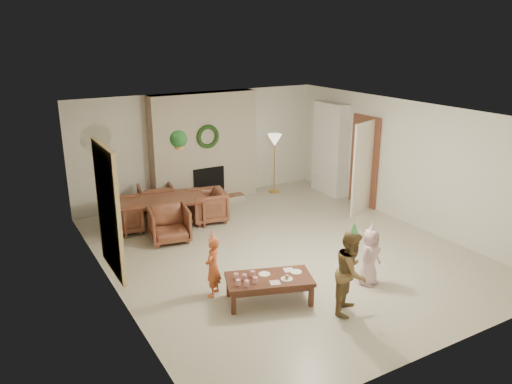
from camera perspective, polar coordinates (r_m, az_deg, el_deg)
floor at (r=9.17m, az=2.89°, el=-6.63°), size 7.00×7.00×0.00m
ceiling at (r=8.44m, az=3.16°, el=8.99°), size 7.00×7.00×0.00m
wall_back at (r=11.71m, az=-6.34°, el=5.22°), size 7.00×0.00×7.00m
wall_front at (r=6.28m, az=20.75°, el=-7.37°), size 7.00×0.00×7.00m
wall_left at (r=7.60m, az=-16.36°, el=-2.51°), size 0.00×7.00×7.00m
wall_right at (r=10.60m, az=16.79°, el=3.20°), size 0.00×7.00×7.00m
fireplace_mass at (r=11.54m, az=-5.94°, el=5.03°), size 2.50×0.40×2.50m
fireplace_hearth at (r=11.56m, az=-5.03°, el=-1.06°), size 1.60×0.30×0.12m
fireplace_firebox at (r=11.58m, az=-5.44°, el=1.00°), size 0.75×0.12×0.75m
fireplace_wreath at (r=11.27m, az=-5.50°, el=6.30°), size 0.54×0.10×0.54m
floor_lamp_base at (r=12.39m, az=2.07°, el=0.10°), size 0.27×0.27×0.03m
floor_lamp_post at (r=12.20m, az=2.10°, el=3.04°), size 0.03×0.03×1.30m
floor_lamp_shade at (r=12.06m, az=2.14°, el=5.91°), size 0.35×0.35×0.29m
bookshelf_carcass at (r=12.18m, az=8.40°, el=4.90°), size 0.30×1.00×2.20m
bookshelf_shelf_a at (r=12.33m, az=8.19°, el=1.94°), size 0.30×0.92×0.03m
bookshelf_shelf_b at (r=12.22m, az=8.27°, el=3.75°), size 0.30×0.92×0.03m
bookshelf_shelf_c at (r=12.13m, az=8.35°, el=5.58°), size 0.30×0.92×0.03m
bookshelf_shelf_d at (r=12.05m, az=8.44°, el=7.43°), size 0.30×0.92×0.03m
books_row_lower at (r=12.16m, az=8.57°, el=2.39°), size 0.20×0.40×0.24m
books_row_mid at (r=12.21m, az=8.08°, el=4.42°), size 0.20×0.44×0.24m
books_row_upper at (r=12.02m, az=8.60°, el=6.08°), size 0.20×0.36×0.22m
door_frame at (r=11.46m, az=12.24°, el=3.44°), size 0.05×0.86×2.04m
door_leaf at (r=10.94m, az=12.07°, el=2.66°), size 0.77×0.32×2.00m
curtain_panel at (r=7.79m, az=-16.44°, el=-2.01°), size 0.06×1.20×2.00m
dining_table at (r=10.28m, az=-10.61°, el=-2.33°), size 1.86×1.24×0.60m
dining_chair_near at (r=9.57m, az=-9.84°, el=-3.64°), size 0.83×0.84×0.67m
dining_chair_far at (r=10.97m, az=-11.30°, el=-0.89°), size 0.83×0.84×0.67m
dining_chair_left at (r=10.19m, az=-14.80°, el=-2.64°), size 0.84×0.83×0.67m
dining_chair_right at (r=10.44m, az=-5.52°, el=-1.59°), size 0.84×0.83×0.67m
hanging_plant_cord at (r=9.24m, az=-8.89°, el=7.38°), size 0.01×0.01×0.70m
hanging_plant_pot at (r=9.31m, az=-8.79°, el=5.26°), size 0.16×0.16×0.12m
hanging_plant_foliage at (r=9.28m, az=-8.82°, el=5.98°), size 0.32×0.32×0.32m
coffee_table_top at (r=7.40m, az=1.51°, el=-9.91°), size 1.38×1.00×0.06m
coffee_table_apron at (r=7.43m, az=1.51°, el=-10.36°), size 1.26×0.88×0.08m
coffee_leg_fl at (r=7.19m, az=-2.58°, el=-12.57°), size 0.09×0.09×0.33m
coffee_leg_fr at (r=7.41m, az=6.30°, el=-11.68°), size 0.09×0.09×0.33m
coffee_leg_bl at (r=7.63m, az=-3.14°, el=-10.66°), size 0.09×0.09×0.33m
coffee_leg_br at (r=7.83m, az=5.21°, el=-9.89°), size 0.09×0.09×0.33m
cup_a at (r=7.17m, az=-2.04°, el=-10.26°), size 0.09×0.09×0.09m
cup_b at (r=7.33m, az=-2.27°, el=-9.56°), size 0.09×0.09×0.09m
cup_c at (r=7.14m, az=-1.05°, el=-10.36°), size 0.09×0.09×0.09m
cup_d at (r=7.31m, az=-1.31°, el=-9.66°), size 0.09×0.09×0.09m
cup_e at (r=7.23m, az=-0.09°, el=-9.98°), size 0.09×0.09×0.09m
cup_f at (r=7.39m, az=-0.37°, el=-9.30°), size 0.09×0.09×0.09m
plate_a at (r=7.48m, az=0.96°, el=-9.31°), size 0.22×0.22×0.01m
plate_b at (r=7.35m, az=3.53°, el=-9.85°), size 0.22×0.22×0.01m
plate_c at (r=7.56m, az=4.60°, el=-9.04°), size 0.22×0.22×0.01m
food_scoop at (r=7.34m, az=3.54°, el=-9.59°), size 0.09×0.09×0.07m
napkin_left at (r=7.25m, az=2.19°, el=-10.27°), size 0.18×0.18×0.01m
napkin_right at (r=7.61m, az=3.74°, el=-8.86°), size 0.18×0.18×0.01m
child_red at (r=7.54m, az=-4.93°, el=-8.47°), size 0.40×0.39×0.93m
party_hat_red at (r=7.33m, az=-5.03°, el=-4.93°), size 0.17×0.17×0.18m
child_plaid at (r=7.18m, az=10.81°, el=-8.92°), size 0.75×0.72×1.21m
party_hat_plaid at (r=6.91m, az=11.12°, el=-4.09°), size 0.18×0.18×0.20m
child_pink at (r=8.03m, az=12.84°, el=-7.20°), size 0.51×0.40×0.92m
party_hat_pink at (r=7.84m, az=13.09°, el=-3.90°), size 0.13×0.13×0.17m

